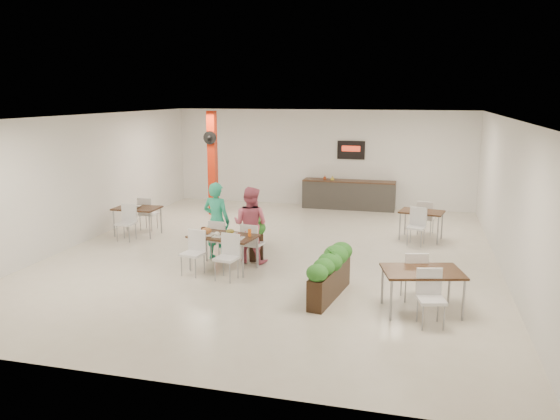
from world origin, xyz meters
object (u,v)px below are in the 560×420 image
(red_column, at_px, (213,162))
(planter_left, at_px, (254,230))
(service_counter, at_px, (349,194))
(main_table, at_px, (223,240))
(diner_woman, at_px, (250,225))
(side_table_b, at_px, (422,216))
(side_table_c, at_px, (422,277))
(planter_right, at_px, (330,272))
(side_table_a, at_px, (137,212))
(diner_man, at_px, (217,221))

(red_column, height_order, planter_left, red_column)
(service_counter, bearing_deg, main_table, -104.34)
(diner_woman, distance_m, side_table_b, 4.72)
(side_table_c, bearing_deg, service_counter, 90.94)
(main_table, bearing_deg, diner_woman, 57.86)
(planter_left, bearing_deg, planter_right, -49.36)
(planter_left, relative_size, side_table_b, 1.13)
(service_counter, height_order, diner_woman, service_counter)
(red_column, relative_size, side_table_b, 1.92)
(planter_left, height_order, planter_right, planter_left)
(diner_woman, distance_m, side_table_a, 3.95)
(planter_left, bearing_deg, side_table_a, 169.54)
(planter_left, xyz_separation_m, planter_right, (2.26, -2.63, -0.03))
(red_column, distance_m, planter_left, 4.48)
(diner_man, bearing_deg, planter_left, -115.69)
(diner_woman, bearing_deg, diner_man, 9.27)
(diner_woman, xyz_separation_m, planter_left, (-0.18, 0.88, -0.34))
(planter_right, xyz_separation_m, side_table_c, (1.64, -0.29, 0.15))
(red_column, distance_m, diner_woman, 5.24)
(service_counter, xyz_separation_m, side_table_b, (2.32, -3.40, 0.13))
(red_column, xyz_separation_m, service_counter, (4.00, 1.86, -1.15))
(planter_right, distance_m, side_table_a, 6.58)
(main_table, xyz_separation_m, planter_left, (0.23, 1.54, -0.12))
(diner_man, xyz_separation_m, side_table_b, (4.49, 2.93, -0.27))
(red_column, height_order, diner_man, red_column)
(diner_man, relative_size, planter_left, 0.94)
(main_table, height_order, side_table_c, same)
(diner_woman, height_order, side_table_c, diner_woman)
(service_counter, xyz_separation_m, diner_man, (-2.18, -6.33, 0.40))
(service_counter, height_order, side_table_a, service_counter)
(side_table_a, xyz_separation_m, side_table_b, (7.33, 1.41, -0.01))
(planter_right, xyz_separation_m, side_table_b, (1.62, 4.67, 0.13))
(side_table_b, height_order, side_table_c, same)
(red_column, relative_size, planter_left, 1.70)
(main_table, xyz_separation_m, side_table_b, (4.10, 3.58, -0.02))
(main_table, xyz_separation_m, side_table_a, (-3.22, 2.18, -0.01))
(planter_left, relative_size, side_table_a, 1.16)
(service_counter, bearing_deg, planter_left, -105.95)
(diner_woman, bearing_deg, side_table_c, 160.52)
(side_table_b, bearing_deg, service_counter, 135.54)
(planter_left, xyz_separation_m, side_table_b, (3.88, 2.04, 0.11))
(side_table_a, distance_m, side_table_b, 7.46)
(service_counter, bearing_deg, side_table_a, -136.15)
(red_column, xyz_separation_m, main_table, (2.21, -5.12, -1.01))
(red_column, distance_m, side_table_a, 3.28)
(red_column, height_order, side_table_c, red_column)
(diner_man, distance_m, side_table_c, 4.96)
(service_counter, xyz_separation_m, side_table_c, (2.34, -8.37, 0.14))
(main_table, distance_m, planter_left, 1.56)
(main_table, bearing_deg, service_counter, 75.66)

